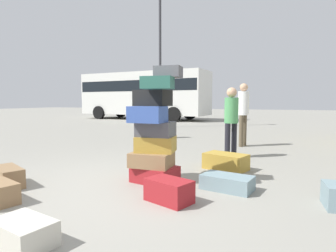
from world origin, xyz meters
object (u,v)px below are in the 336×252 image
suitcase_tan_behind_tower (226,161)px  parked_bus (144,93)px  person_tourist_with_camera (231,116)px  suitcase_slate_upright_blue (227,182)px  suitcase_brown_right_side (8,177)px  person_bearded_onlooker (151,111)px  person_passerby_in_red (243,109)px  suitcase_tower (154,135)px  suitcase_maroon_foreground_near (169,191)px  lamp_post (160,32)px  suitcase_cream_white_trunk (23,233)px

suitcase_tan_behind_tower → parked_bus: parked_bus is taller
suitcase_tan_behind_tower → person_tourist_with_camera: (-0.10, 1.12, 0.78)m
suitcase_slate_upright_blue → suitcase_tan_behind_tower: bearing=112.4°
suitcase_brown_right_side → suitcase_tan_behind_tower: (2.79, 2.25, 0.01)m
suitcase_slate_upright_blue → person_bearded_onlooker: 5.72m
suitcase_slate_upright_blue → person_passerby_in_red: (-0.32, 4.06, 0.94)m
suitcase_tan_behind_tower → person_passerby_in_red: person_passerby_in_red is taller
person_passerby_in_red → suitcase_brown_right_side: bearing=-12.0°
parked_bus → person_tourist_with_camera: bearing=-49.9°
suitcase_tower → suitcase_maroon_foreground_near: (0.54, -0.72, -0.60)m
suitcase_tower → suitcase_slate_upright_blue: suitcase_tower is taller
suitcase_tower → suitcase_tan_behind_tower: size_ratio=2.32×
suitcase_brown_right_side → lamp_post: bearing=124.3°
suitcase_maroon_foreground_near → suitcase_slate_upright_blue: suitcase_maroon_foreground_near is taller
suitcase_brown_right_side → suitcase_slate_upright_blue: suitcase_brown_right_side is taller
suitcase_maroon_foreground_near → person_tourist_with_camera: size_ratio=0.37×
suitcase_brown_right_side → person_tourist_with_camera: bearing=75.5°
suitcase_tower → person_passerby_in_red: (0.80, 4.10, 0.30)m
parked_bus → person_bearded_onlooker: bearing=-56.7°
suitcase_cream_white_trunk → parked_bus: (-6.85, 15.72, 1.72)m
suitcase_brown_right_side → suitcase_maroon_foreground_near: size_ratio=1.15×
lamp_post → suitcase_tan_behind_tower: bearing=-58.0°
parked_bus → suitcase_cream_white_trunk: bearing=-61.5°
suitcase_brown_right_side → suitcase_cream_white_trunk: suitcase_brown_right_side is taller
suitcase_tan_behind_tower → suitcase_tower: bearing=-108.1°
person_tourist_with_camera → person_bearded_onlooker: bearing=-96.1°
person_passerby_in_red → lamp_post: (-4.40, 4.31, 3.40)m
suitcase_brown_right_side → person_passerby_in_red: person_passerby_in_red is taller
suitcase_cream_white_trunk → parked_bus: parked_bus is taller
person_bearded_onlooker → suitcase_brown_right_side: bearing=-33.5°
suitcase_brown_right_side → suitcase_maroon_foreground_near: 2.47m
suitcase_tan_behind_tower → person_bearded_onlooker: (-3.14, 3.34, 0.76)m
lamp_post → suitcase_brown_right_side: bearing=-79.9°
suitcase_tan_behind_tower → parked_bus: (-7.96, 12.29, 1.69)m
suitcase_tower → person_tourist_with_camera: suitcase_tower is taller
parked_bus → suitcase_slate_upright_blue: bearing=-53.7°
person_tourist_with_camera → parked_bus: parked_bus is taller
suitcase_maroon_foreground_near → suitcase_slate_upright_blue: size_ratio=0.81×
suitcase_slate_upright_blue → suitcase_cream_white_trunk: (-1.36, -2.24, 0.01)m
person_passerby_in_red → suitcase_tower: bearing=5.0°
person_bearded_onlooker → lamp_post: bearing=162.1°
suitcase_cream_white_trunk → parked_bus: 17.23m
suitcase_tower → lamp_post: lamp_post is taller
suitcase_slate_upright_blue → person_passerby_in_red: bearing=105.2°
person_bearded_onlooker → parked_bus: bearing=171.3°
suitcase_tan_behind_tower → suitcase_slate_upright_blue: 1.22m
person_tourist_with_camera → lamp_post: bearing=-114.1°
suitcase_tan_behind_tower → lamp_post: lamp_post is taller
suitcase_brown_right_side → person_tourist_with_camera: size_ratio=0.42×
suitcase_brown_right_side → suitcase_tower: bearing=51.9°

